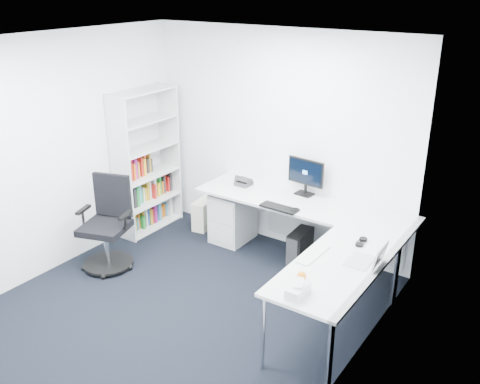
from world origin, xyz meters
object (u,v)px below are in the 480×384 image
Objects in this scene: l_desk at (286,244)px; monitor at (305,177)px; bookshelf at (146,161)px; task_chair at (104,225)px; laptop at (360,251)px.

l_desk is 0.86m from monitor.
task_chair is (0.35, -1.10, -0.41)m from bookshelf.
laptop is (1.10, -0.59, 0.50)m from l_desk.
task_chair is 2.27× the size of monitor.
monitor reaches higher than l_desk.
task_chair is (-1.83, -1.05, 0.16)m from l_desk.
monitor is at bearing 99.02° from l_desk.
bookshelf is 3.34m from laptop.
l_desk is 1.34m from laptop.
task_chair is 2.98m from laptop.
l_desk is 2.25m from bookshelf.
bookshelf is at bearing 89.83° from task_chair.
task_chair is at bearing -72.40° from bookshelf.
monitor is at bearing 14.54° from bookshelf.
l_desk is 1.39× the size of bookshelf.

